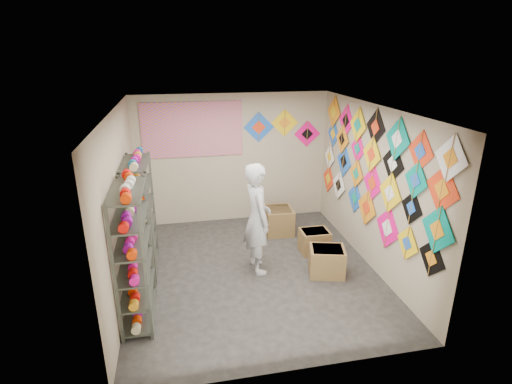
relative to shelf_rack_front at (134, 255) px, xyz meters
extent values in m
plane|color=#282523|center=(1.78, 0.85, -0.95)|extent=(4.50, 4.50, 0.00)
plane|color=tan|center=(1.78, 3.10, 0.40)|extent=(4.00, 0.00, 4.00)
plane|color=tan|center=(1.78, -1.40, 0.40)|extent=(4.00, 0.00, 4.00)
plane|color=tan|center=(-0.22, 0.85, 0.40)|extent=(0.00, 4.50, 4.50)
plane|color=tan|center=(3.78, 0.85, 0.40)|extent=(0.00, 4.50, 4.50)
plane|color=slate|center=(1.78, 0.85, 1.75)|extent=(4.50, 4.50, 0.00)
cube|color=#4C5147|center=(0.00, 0.00, 0.00)|extent=(0.40, 1.10, 1.90)
cube|color=#4C5147|center=(0.00, 1.30, 0.00)|extent=(0.40, 1.10, 1.90)
cylinder|color=#E10D85|center=(0.00, -0.48, 0.09)|extent=(0.12, 0.10, 0.12)
cylinder|color=#F23401|center=(0.00, -0.29, 0.09)|extent=(0.12, 0.10, 0.12)
cylinder|color=orange|center=(0.00, -0.10, 0.09)|extent=(0.12, 0.10, 0.12)
cylinder|color=white|center=(0.00, 0.10, 0.09)|extent=(0.12, 0.10, 0.12)
cylinder|color=red|center=(0.00, 0.29, 0.09)|extent=(0.12, 0.10, 0.12)
cylinder|color=#AA0EA9|center=(0.00, 0.48, 0.09)|extent=(0.12, 0.10, 0.12)
cylinder|color=beige|center=(0.00, 0.82, 0.09)|extent=(0.12, 0.10, 0.12)
cylinder|color=#125D8C|center=(0.00, 1.01, 0.09)|extent=(0.12, 0.10, 0.12)
cylinder|color=#E10D85|center=(0.00, 1.20, 0.09)|extent=(0.12, 0.10, 0.12)
cylinder|color=#F23401|center=(0.00, 1.40, 0.09)|extent=(0.12, 0.10, 0.12)
cylinder|color=orange|center=(0.00, 1.59, 0.09)|extent=(0.12, 0.10, 0.12)
cylinder|color=white|center=(0.00, 1.78, 0.09)|extent=(0.12, 0.10, 0.12)
cube|color=black|center=(3.77, -0.91, 0.04)|extent=(0.01, 0.55, 0.55)
cube|color=yellow|center=(3.75, -0.38, -0.01)|extent=(0.01, 0.52, 0.52)
cube|color=#FF087E|center=(3.77, 0.20, -0.04)|extent=(0.03, 0.69, 0.69)
cube|color=orange|center=(3.75, 0.89, 0.02)|extent=(0.03, 0.64, 0.64)
cube|color=blue|center=(3.77, 1.39, 0.02)|extent=(0.02, 0.58, 0.58)
cube|color=white|center=(3.75, 2.11, 0.03)|extent=(0.04, 0.60, 0.60)
cube|color=#F33713|center=(3.77, 2.70, -0.03)|extent=(0.03, 0.60, 0.60)
cube|color=#008B7B|center=(3.75, -0.95, 0.46)|extent=(0.03, 0.66, 0.66)
cube|color=black|center=(3.77, -0.34, 0.51)|extent=(0.02, 0.51, 0.51)
cube|color=yellow|center=(3.75, 0.22, 0.53)|extent=(0.02, 0.63, 0.63)
cube|color=#FF087E|center=(3.77, 0.81, 0.49)|extent=(0.03, 0.63, 0.63)
cube|color=orange|center=(3.75, 1.39, 0.48)|extent=(0.02, 0.53, 0.53)
cube|color=blue|center=(3.77, 1.99, 0.55)|extent=(0.03, 0.64, 0.64)
cube|color=white|center=(3.75, 2.67, 0.46)|extent=(0.01, 0.51, 0.51)
cube|color=#F33713|center=(3.77, -0.89, 0.97)|extent=(0.01, 0.64, 0.64)
cube|color=#008B7B|center=(3.75, -0.37, 0.92)|extent=(0.03, 0.53, 0.53)
cube|color=black|center=(3.77, 0.27, 0.98)|extent=(0.01, 0.61, 0.61)
cube|color=yellow|center=(3.75, 0.91, 0.95)|extent=(0.02, 0.61, 0.61)
cube|color=#FF087E|center=(3.77, 1.46, 0.92)|extent=(0.02, 0.53, 0.53)
cube|color=orange|center=(3.75, 2.11, 0.95)|extent=(0.01, 0.57, 0.57)
cube|color=blue|center=(3.77, 2.60, 0.95)|extent=(0.01, 0.55, 0.55)
cube|color=white|center=(3.75, -0.97, 1.38)|extent=(0.04, 0.59, 0.59)
cube|color=#F33713|center=(3.77, -0.36, 1.31)|extent=(0.01, 0.57, 0.57)
cube|color=#008B7B|center=(3.75, 0.20, 1.36)|extent=(0.04, 0.65, 0.65)
cube|color=black|center=(3.77, 0.89, 1.40)|extent=(0.02, 0.62, 0.62)
cube|color=yellow|center=(3.75, 1.49, 1.33)|extent=(0.03, 0.62, 0.62)
cube|color=#FF087E|center=(3.77, 2.03, 1.31)|extent=(0.03, 0.64, 0.64)
cube|color=orange|center=(3.75, 2.61, 1.39)|extent=(0.04, 0.64, 0.64)
cube|color=blue|center=(2.33, 3.09, 1.05)|extent=(0.64, 0.02, 0.64)
cube|color=yellow|center=(2.88, 3.09, 1.12)|extent=(0.57, 0.02, 0.57)
cube|color=#FF087E|center=(3.38, 3.09, 0.87)|extent=(0.57, 0.02, 0.57)
cube|color=#9C53B4|center=(0.98, 3.08, 1.05)|extent=(2.00, 0.01, 1.10)
imported|color=silver|center=(1.85, 0.91, -0.02)|extent=(0.77, 0.59, 1.86)
cube|color=brown|center=(2.94, 0.53, -0.72)|extent=(0.66, 0.59, 0.47)
cube|color=brown|center=(3.00, 1.30, -0.74)|extent=(0.52, 0.42, 0.42)
cube|color=brown|center=(2.56, 2.23, -0.69)|extent=(0.56, 0.61, 0.52)
camera|label=1|loc=(0.65, -4.90, 2.57)|focal=28.00mm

